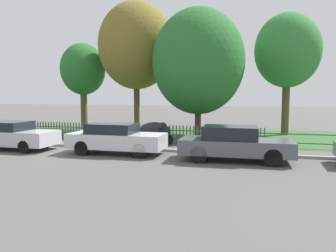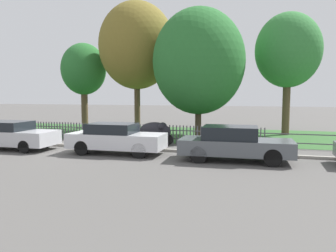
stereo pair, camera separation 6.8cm
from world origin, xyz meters
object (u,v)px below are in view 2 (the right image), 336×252
object	(u,v)px
covered_motorcycle	(156,131)
tree_mid_park	(199,62)
tree_nearest_kerb	(84,70)
parked_car_black_saloon	(116,138)
tree_behind_motorcycle	(137,46)
parked_car_silver_hatchback	(10,135)
parked_car_navy_estate	(234,143)
tree_far_left	(288,51)

from	to	relation	value
covered_motorcycle	tree_mid_park	bearing A→B (deg)	73.84
covered_motorcycle	tree_nearest_kerb	world-z (taller)	tree_nearest_kerb
parked_car_black_saloon	tree_behind_motorcycle	size ratio (longest dim) A/B	0.47
parked_car_silver_hatchback	tree_mid_park	xyz separation A→B (m)	(7.78, 7.08, 3.92)
covered_motorcycle	tree_nearest_kerb	distance (m)	10.67
parked_car_black_saloon	tree_behind_motorcycle	bearing A→B (deg)	103.74
tree_behind_motorcycle	tree_nearest_kerb	bearing A→B (deg)	173.19
parked_car_navy_estate	covered_motorcycle	bearing A→B (deg)	142.22
tree_behind_motorcycle	tree_far_left	xyz separation A→B (m)	(9.99, 0.70, -0.61)
tree_mid_park	tree_behind_motorcycle	bearing A→B (deg)	159.30
parked_car_silver_hatchback	tree_far_left	size ratio (longest dim) A/B	0.57
parked_car_silver_hatchback	parked_car_black_saloon	world-z (taller)	parked_car_black_saloon
tree_mid_park	tree_nearest_kerb	bearing A→B (deg)	165.88
parked_car_silver_hatchback	parked_car_navy_estate	world-z (taller)	parked_car_navy_estate
parked_car_navy_estate	tree_behind_motorcycle	bearing A→B (deg)	128.30
covered_motorcycle	parked_car_silver_hatchback	bearing A→B (deg)	-149.67
parked_car_silver_hatchback	tree_nearest_kerb	world-z (taller)	tree_nearest_kerb
tree_nearest_kerb	parked_car_black_saloon	bearing A→B (deg)	-53.16
tree_far_left	tree_nearest_kerb	bearing A→B (deg)	-179.35
parked_car_black_saloon	tree_behind_motorcycle	xyz separation A→B (m)	(-2.35, 8.61, 5.28)
parked_car_navy_estate	tree_behind_motorcycle	distance (m)	12.67
parked_car_silver_hatchback	covered_motorcycle	bearing A→B (deg)	24.51
parked_car_black_saloon	tree_far_left	distance (m)	12.92
parked_car_silver_hatchback	parked_car_navy_estate	xyz separation A→B (m)	(10.54, 0.10, 0.02)
covered_motorcycle	tree_mid_park	world-z (taller)	tree_mid_park
tree_behind_motorcycle	tree_mid_park	xyz separation A→B (m)	(4.72, -1.78, -1.37)
tree_behind_motorcycle	parked_car_navy_estate	bearing A→B (deg)	-49.51
tree_nearest_kerb	tree_mid_park	world-z (taller)	tree_mid_park
parked_car_silver_hatchback	tree_mid_park	world-z (taller)	tree_mid_park
parked_car_silver_hatchback	parked_car_black_saloon	size ratio (longest dim) A/B	1.04
covered_motorcycle	tree_mid_park	distance (m)	5.74
tree_behind_motorcycle	tree_mid_park	size ratio (longest dim) A/B	1.15
parked_car_black_saloon	parked_car_navy_estate	bearing A→B (deg)	-3.13
parked_car_black_saloon	covered_motorcycle	size ratio (longest dim) A/B	2.19
parked_car_navy_estate	parked_car_black_saloon	bearing A→B (deg)	176.18
tree_nearest_kerb	tree_mid_park	xyz separation A→B (m)	(9.23, -2.32, 0.14)
covered_motorcycle	tree_behind_motorcycle	world-z (taller)	tree_behind_motorcycle
parked_car_silver_hatchback	parked_car_navy_estate	bearing A→B (deg)	-1.22
tree_nearest_kerb	tree_far_left	world-z (taller)	tree_far_left
parked_car_black_saloon	tree_mid_park	xyz separation A→B (m)	(2.37, 6.83, 3.90)
tree_behind_motorcycle	tree_mid_park	bearing A→B (deg)	-20.70
parked_car_navy_estate	covered_motorcycle	distance (m)	5.19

